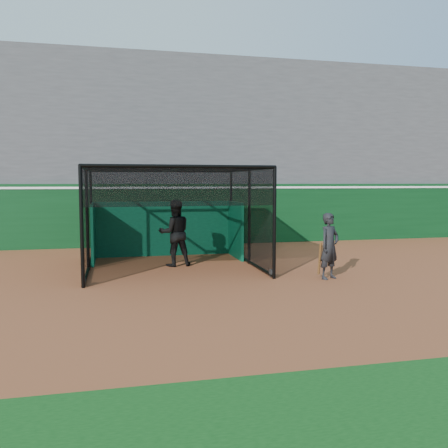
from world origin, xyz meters
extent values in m
plane|color=brown|center=(0.00, 0.00, 0.00)|extent=(120.00, 120.00, 0.00)
cube|color=#093515|center=(0.00, 8.50, 1.25)|extent=(50.00, 0.45, 2.50)
cube|color=white|center=(0.00, 8.50, 2.35)|extent=(50.00, 0.50, 0.08)
cube|color=#4C4C4F|center=(0.00, 12.38, 3.88)|extent=(50.00, 7.85, 7.75)
cube|color=#4C4C4F|center=(0.00, 15.80, 8.35)|extent=(50.00, 0.30, 1.20)
cube|color=#074E32|center=(-0.81, 5.69, 0.95)|extent=(4.76, 0.10, 1.90)
cylinder|color=black|center=(-3.25, 1.20, 0.11)|extent=(0.08, 0.22, 0.22)
cylinder|color=black|center=(1.64, 1.20, 0.11)|extent=(0.08, 0.22, 0.22)
cylinder|color=black|center=(-3.25, 5.61, 0.11)|extent=(0.08, 0.22, 0.22)
cylinder|color=black|center=(1.64, 5.61, 0.11)|extent=(0.08, 0.22, 0.22)
imported|color=black|center=(-0.69, 3.54, 1.02)|extent=(1.06, 0.87, 2.04)
imported|color=black|center=(3.06, 0.66, 0.88)|extent=(0.76, 0.65, 1.75)
cylinder|color=#593819|center=(2.81, 0.71, 0.55)|extent=(0.15, 0.35, 0.92)
camera|label=1|loc=(-2.45, -10.82, 2.55)|focal=38.00mm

